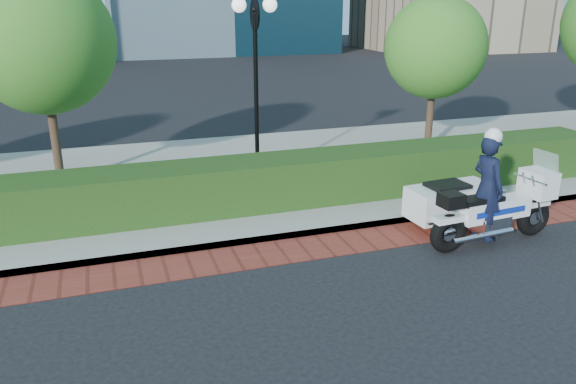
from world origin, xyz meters
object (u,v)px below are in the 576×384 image
object	(u,v)px
lamppost	(256,63)
police_motorcycle	(475,199)
tree_b	(42,42)
tree_c	(435,48)

from	to	relation	value
lamppost	police_motorcycle	size ratio (longest dim) A/B	1.54
tree_b	police_motorcycle	xyz separation A→B (m)	(7.57, -5.49, -2.68)
tree_c	police_motorcycle	world-z (taller)	tree_c
lamppost	tree_b	distance (m)	4.71
tree_b	tree_c	xyz separation A→B (m)	(10.00, -0.00, -0.39)
tree_b	police_motorcycle	distance (m)	9.73
lamppost	police_motorcycle	bearing A→B (deg)	-53.75
tree_b	tree_c	bearing A→B (deg)	-0.00
lamppost	tree_b	world-z (taller)	tree_b
tree_c	lamppost	bearing A→B (deg)	-166.70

